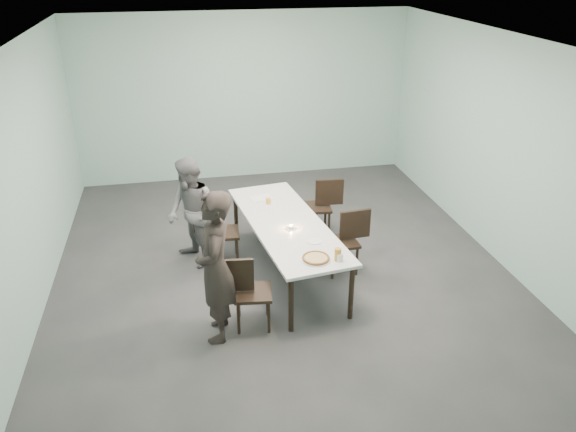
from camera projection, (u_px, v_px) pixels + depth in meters
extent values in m
plane|color=#333335|center=(281.00, 266.00, 7.70)|extent=(7.00, 7.00, 0.00)
cube|color=#9CC5BC|center=(244.00, 98.00, 10.14)|extent=(6.00, 0.02, 3.00)
cube|color=#9CC5BC|center=(372.00, 333.00, 3.96)|extent=(6.00, 0.02, 3.00)
cube|color=#9CC5BC|center=(27.00, 181.00, 6.51)|extent=(0.02, 7.00, 3.00)
cube|color=#9CC5BC|center=(498.00, 148.00, 7.58)|extent=(0.02, 7.00, 3.00)
cube|color=white|center=(279.00, 40.00, 6.40)|extent=(6.00, 7.00, 0.02)
cube|color=white|center=(286.00, 224.00, 7.25)|extent=(1.25, 2.70, 0.04)
cylinder|color=black|center=(291.00, 305.00, 6.26)|extent=(0.06, 0.06, 0.71)
cylinder|color=black|center=(236.00, 216.00, 8.33)|extent=(0.06, 0.06, 0.71)
cylinder|color=black|center=(351.00, 292.00, 6.48)|extent=(0.06, 0.06, 0.71)
cylinder|color=black|center=(283.00, 209.00, 8.56)|extent=(0.06, 0.06, 0.71)
cube|color=black|center=(253.00, 293.00, 6.34)|extent=(0.47, 0.47, 0.04)
cube|color=black|center=(235.00, 275.00, 6.22)|extent=(0.42, 0.09, 0.40)
cylinder|color=black|center=(238.00, 319.00, 6.27)|extent=(0.04, 0.04, 0.41)
cylinder|color=black|center=(239.00, 301.00, 6.58)|extent=(0.04, 0.04, 0.41)
cylinder|color=black|center=(269.00, 317.00, 6.30)|extent=(0.04, 0.04, 0.41)
cylinder|color=black|center=(268.00, 300.00, 6.60)|extent=(0.04, 0.04, 0.41)
cube|color=black|center=(224.00, 233.00, 7.67)|extent=(0.45, 0.45, 0.04)
cube|color=black|center=(208.00, 218.00, 7.54)|extent=(0.42, 0.07, 0.40)
cylinder|color=black|center=(212.00, 254.00, 7.60)|extent=(0.04, 0.04, 0.41)
cylinder|color=black|center=(212.00, 242.00, 7.90)|extent=(0.04, 0.04, 0.41)
cylinder|color=black|center=(237.00, 252.00, 7.64)|extent=(0.04, 0.04, 0.41)
cylinder|color=black|center=(236.00, 241.00, 7.94)|extent=(0.04, 0.04, 0.41)
cube|color=black|center=(341.00, 242.00, 7.42)|extent=(0.45, 0.45, 0.04)
cube|color=black|center=(355.00, 224.00, 7.37)|extent=(0.42, 0.07, 0.40)
cylinder|color=black|center=(347.00, 249.00, 7.71)|extent=(0.04, 0.04, 0.41)
cylinder|color=black|center=(357.00, 261.00, 7.42)|extent=(0.04, 0.04, 0.41)
cylinder|color=black|center=(324.00, 253.00, 7.63)|extent=(0.04, 0.04, 0.41)
cylinder|color=black|center=(333.00, 265.00, 7.33)|extent=(0.04, 0.04, 0.41)
cube|color=black|center=(316.00, 207.00, 8.42)|extent=(0.46, 0.46, 0.04)
cube|color=black|center=(329.00, 192.00, 8.33)|extent=(0.42, 0.08, 0.40)
cylinder|color=black|center=(325.00, 215.00, 8.69)|extent=(0.04, 0.04, 0.41)
cylinder|color=black|center=(329.00, 225.00, 8.38)|extent=(0.04, 0.04, 0.41)
cylinder|color=black|center=(304.00, 216.00, 8.66)|extent=(0.04, 0.04, 0.41)
cylinder|color=black|center=(306.00, 226.00, 8.35)|extent=(0.04, 0.04, 0.41)
imported|color=black|center=(216.00, 267.00, 5.99)|extent=(0.49, 0.68, 1.74)
imported|color=slate|center=(191.00, 213.00, 7.47)|extent=(0.82, 0.90, 1.51)
cylinder|color=white|center=(316.00, 259.00, 6.37)|extent=(0.34, 0.34, 0.01)
cylinder|color=#DBBE7C|center=(316.00, 258.00, 6.37)|extent=(0.30, 0.30, 0.01)
torus|color=brown|center=(316.00, 258.00, 6.36)|extent=(0.32, 0.32, 0.03)
cylinder|color=white|center=(314.00, 241.00, 6.77)|extent=(0.18, 0.18, 0.01)
cylinder|color=gold|center=(338.00, 254.00, 6.33)|extent=(0.08, 0.08, 0.15)
cylinder|color=silver|center=(340.00, 257.00, 6.34)|extent=(0.08, 0.08, 0.09)
cylinder|color=silver|center=(291.00, 227.00, 7.07)|extent=(0.06, 0.06, 0.03)
cylinder|color=orange|center=(291.00, 226.00, 7.06)|extent=(0.04, 0.04, 0.01)
cylinder|color=gold|center=(268.00, 201.00, 7.75)|extent=(0.07, 0.07, 0.08)
cube|color=silver|center=(261.00, 198.00, 7.94)|extent=(0.33, 0.26, 0.01)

